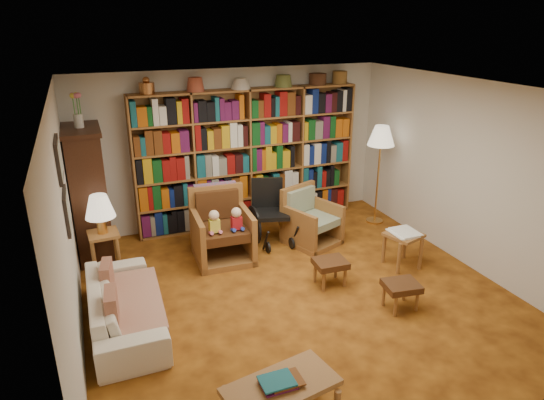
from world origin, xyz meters
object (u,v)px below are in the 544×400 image
armchair_leather (221,229)px  floor_lamp (381,140)px  armchair_sage (310,221)px  footstool_b (401,288)px  footstool_a (330,265)px  coffee_table (281,389)px  side_table_papers (403,239)px  wheelchair (270,214)px  side_table_lamp (105,245)px  sofa (124,305)px

armchair_leather → floor_lamp: size_ratio=0.62×
armchair_sage → footstool_b: bearing=-84.7°
footstool_a → floor_lamp: bearing=42.7°
armchair_leather → coffee_table: bearing=-97.0°
floor_lamp → footstool_b: size_ratio=3.70×
side_table_papers → wheelchair: bearing=134.1°
armchair_sage → side_table_lamp: bearing=178.9°
side_table_lamp → side_table_papers: 3.98m
footstool_a → side_table_papers: bearing=3.9°
side_table_papers → footstool_b: 1.09m
footstool_a → sofa: bearing=179.3°
armchair_leather → coffee_table: armchair_leather is taller
side_table_lamp → floor_lamp: (4.30, 0.21, 0.97)m
wheelchair → armchair_sage: bearing=-23.3°
sofa → armchair_sage: bearing=-66.9°
side_table_lamp → wheelchair: wheelchair is taller
footstool_b → floor_lamp: bearing=63.5°
armchair_leather → side_table_papers: bearing=-28.7°
side_table_lamp → footstool_a: side_table_lamp is taller
sofa → wheelchair: bearing=-57.7°
armchair_sage → wheelchair: (-0.55, 0.24, 0.11)m
side_table_lamp → footstool_a: bearing=-26.7°
floor_lamp → footstool_b: floor_lamp is taller
armchair_leather → floor_lamp: bearing=5.0°
sofa → side_table_papers: (3.68, 0.05, 0.14)m
coffee_table → footstool_a: bearing=52.1°
side_table_papers → coffee_table: 3.26m
armchair_leather → footstool_a: bearing=-50.5°
armchair_sage → wheelchair: 0.61m
floor_lamp → footstool_a: floor_lamp is taller
armchair_leather → side_table_papers: 2.53m
wheelchair → footstool_b: (0.74, -2.30, -0.16)m
sofa → armchair_leather: size_ratio=1.80×
footstool_a → footstool_b: 0.94m
sofa → footstool_a: size_ratio=4.29×
side_table_papers → footstool_a: bearing=-176.1°
sofa → footstool_b: 3.15m
wheelchair → armchair_leather: bearing=-166.1°
sofa → floor_lamp: (4.20, 1.50, 1.14)m
footstool_b → coffee_table: bearing=-151.2°
wheelchair → footstool_b: size_ratio=2.20×
coffee_table → floor_lamp: bearing=47.5°
side_table_lamp → side_table_papers: size_ratio=1.13×
armchair_leather → wheelchair: (0.84, 0.21, 0.03)m
sofa → floor_lamp: size_ratio=1.11×
armchair_sage → side_table_papers: (0.83, -1.19, 0.08)m
sofa → side_table_papers: bearing=-89.6°
armchair_leather → wheelchair: 0.87m
sofa → wheelchair: size_ratio=1.87×
wheelchair → floor_lamp: bearing=1.0°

